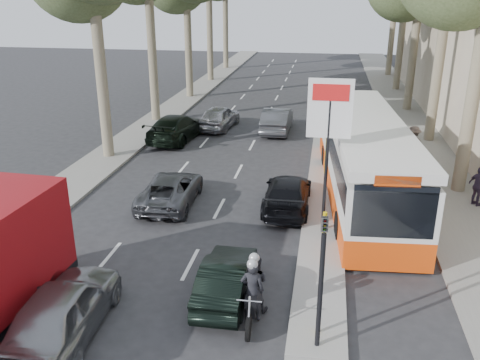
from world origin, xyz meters
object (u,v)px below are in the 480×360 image
object	(u,v)px
silver_hatchback	(63,310)
dark_hatchback	(226,278)
motorcycle	(253,289)
city_bus	(364,157)

from	to	relation	value
silver_hatchback	dark_hatchback	size ratio (longest dim) A/B	1.20
silver_hatchback	motorcycle	distance (m)	4.88
dark_hatchback	motorcycle	world-z (taller)	motorcycle
dark_hatchback	motorcycle	xyz separation A→B (m)	(0.89, -0.79, 0.24)
silver_hatchback	dark_hatchback	xyz separation A→B (m)	(3.72, 2.42, -0.15)
silver_hatchback	dark_hatchback	bearing A→B (deg)	-150.49
city_bus	motorcycle	size ratio (longest dim) A/B	5.91
dark_hatchback	city_bus	world-z (taller)	city_bus
city_bus	dark_hatchback	bearing A→B (deg)	-121.07
motorcycle	dark_hatchback	bearing A→B (deg)	136.41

